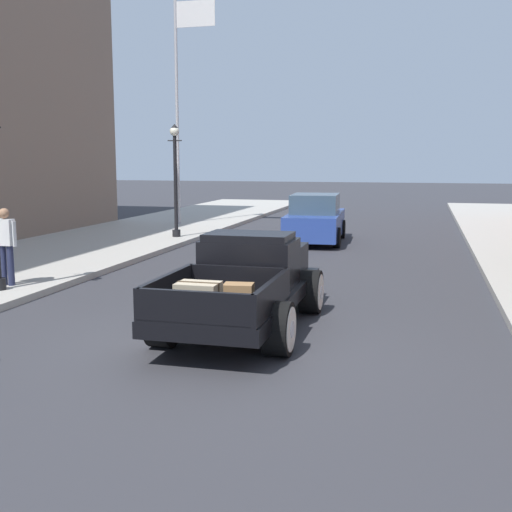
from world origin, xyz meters
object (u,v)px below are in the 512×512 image
(pedestrian_sidewalk_left, at_px, (6,242))
(flagpole, at_px, (182,85))
(car_background_blue, at_px, (315,220))
(street_lamp_far, at_px, (175,172))
(hotrod_truck_black, at_px, (248,281))

(pedestrian_sidewalk_left, xyz_separation_m, flagpole, (-1.07, 13.27, 4.68))
(car_background_blue, height_order, flagpole, flagpole)
(car_background_blue, relative_size, street_lamp_far, 1.14)
(hotrod_truck_black, bearing_deg, street_lamp_far, 117.67)
(car_background_blue, relative_size, pedestrian_sidewalk_left, 2.66)
(pedestrian_sidewalk_left, bearing_deg, flagpole, 94.60)
(hotrod_truck_black, relative_size, car_background_blue, 1.13)
(car_background_blue, bearing_deg, flagpole, 150.61)
(hotrod_truck_black, xyz_separation_m, flagpole, (-6.76, 14.58, 5.02))
(street_lamp_far, distance_m, flagpole, 5.63)
(street_lamp_far, height_order, flagpole, flagpole)
(hotrod_truck_black, relative_size, flagpole, 0.54)
(car_background_blue, xyz_separation_m, street_lamp_far, (-4.72, -0.86, 1.62))
(pedestrian_sidewalk_left, height_order, street_lamp_far, street_lamp_far)
(flagpole, bearing_deg, pedestrian_sidewalk_left, -85.40)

